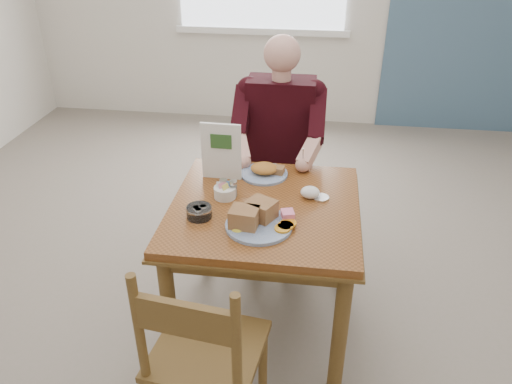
# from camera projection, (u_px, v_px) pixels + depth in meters

# --- Properties ---
(floor) EXTENTS (6.00, 6.00, 0.00)m
(floor) POSITION_uv_depth(u_px,v_px,m) (263.00, 320.00, 2.77)
(floor) COLOR slate
(floor) RESTS_ON ground
(lemon_wedge) EXTENTS (0.05, 0.04, 0.03)m
(lemon_wedge) POSITION_uv_depth(u_px,v_px,m) (237.00, 231.00, 2.18)
(lemon_wedge) COLOR yellow
(lemon_wedge) RESTS_ON table
(napkin) EXTENTS (0.10, 0.08, 0.06)m
(napkin) POSITION_uv_depth(u_px,v_px,m) (310.00, 192.00, 2.44)
(napkin) COLOR white
(napkin) RESTS_ON table
(metal_dish) EXTENTS (0.09, 0.09, 0.01)m
(metal_dish) POSITION_uv_depth(u_px,v_px,m) (321.00, 198.00, 2.45)
(metal_dish) COLOR silver
(metal_dish) RESTS_ON table
(table) EXTENTS (0.92, 0.92, 0.75)m
(table) POSITION_uv_depth(u_px,v_px,m) (264.00, 224.00, 2.45)
(table) COLOR brown
(table) RESTS_ON ground
(chair_far) EXTENTS (0.42, 0.42, 0.95)m
(chair_far) POSITION_uv_depth(u_px,v_px,m) (279.00, 177.00, 3.22)
(chair_far) COLOR brown
(chair_far) RESTS_ON ground
(chair_near) EXTENTS (0.47, 0.47, 0.95)m
(chair_near) POSITION_uv_depth(u_px,v_px,m) (204.00, 357.00, 1.94)
(chair_near) COLOR brown
(chair_near) RESTS_ON ground
(diner) EXTENTS (0.53, 0.56, 1.39)m
(diner) POSITION_uv_depth(u_px,v_px,m) (279.00, 135.00, 2.97)
(diner) COLOR gray
(diner) RESTS_ON chair_far
(near_plate) EXTENTS (0.37, 0.37, 0.10)m
(near_plate) POSITION_uv_depth(u_px,v_px,m) (257.00, 218.00, 2.23)
(near_plate) COLOR white
(near_plate) RESTS_ON table
(far_plate) EXTENTS (0.29, 0.29, 0.07)m
(far_plate) POSITION_uv_depth(u_px,v_px,m) (265.00, 171.00, 2.65)
(far_plate) COLOR white
(far_plate) RESTS_ON table
(caddy) EXTENTS (0.14, 0.14, 0.08)m
(caddy) POSITION_uv_depth(u_px,v_px,m) (225.00, 192.00, 2.44)
(caddy) COLOR white
(caddy) RESTS_ON table
(shakers) EXTENTS (0.09, 0.05, 0.09)m
(shakers) POSITION_uv_depth(u_px,v_px,m) (228.00, 188.00, 2.45)
(shakers) COLOR white
(shakers) RESTS_ON table
(creamer) EXTENTS (0.12, 0.12, 0.05)m
(creamer) POSITION_uv_depth(u_px,v_px,m) (199.00, 212.00, 2.29)
(creamer) COLOR white
(creamer) RESTS_ON table
(menu) EXTENTS (0.21, 0.03, 0.31)m
(menu) POSITION_uv_depth(u_px,v_px,m) (221.00, 151.00, 2.56)
(menu) COLOR white
(menu) RESTS_ON table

